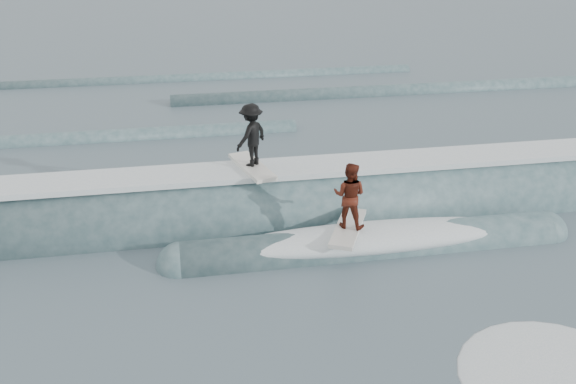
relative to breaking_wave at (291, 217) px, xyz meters
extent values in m
cylinder|color=#334F55|center=(-0.21, 0.25, -0.03)|extent=(19.55, 2.48, 2.48)
cylinder|color=#334F55|center=(1.59, -1.95, -0.03)|extent=(9.00, 1.12, 1.12)
sphere|color=#334F55|center=(-2.91, -1.95, -0.03)|extent=(1.12, 1.12, 1.12)
sphere|color=#334F55|center=(6.09, -1.95, -0.03)|extent=(1.12, 1.12, 1.12)
cube|color=white|center=(-0.21, 0.25, 1.28)|extent=(18.00, 1.30, 0.14)
ellipsoid|color=white|center=(1.59, -1.95, 0.27)|extent=(7.60, 1.30, 0.60)
cube|color=silver|center=(-0.96, 0.25, 1.40)|extent=(1.04, 2.07, 0.10)
imported|color=black|center=(-0.96, 0.25, 2.24)|extent=(1.15, 1.14, 1.60)
cube|color=silver|center=(1.00, -1.95, 0.58)|extent=(1.35, 2.04, 0.10)
imported|color=#4C190E|center=(1.00, -1.95, 1.41)|extent=(0.96, 0.89, 1.57)
ellipsoid|color=white|center=(3.43, -7.02, -0.03)|extent=(4.05, 2.76, 0.10)
cylinder|color=#334F55|center=(8.04, 11.26, -0.03)|extent=(22.00, 0.80, 0.80)
cylinder|color=#334F55|center=(-2.23, 15.26, -0.03)|extent=(22.00, 0.60, 0.60)
camera|label=1|loc=(-2.76, -14.80, 7.45)|focal=40.00mm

